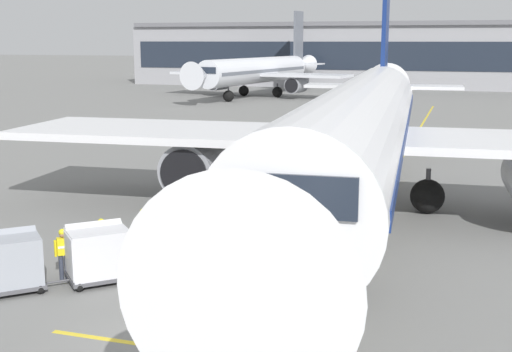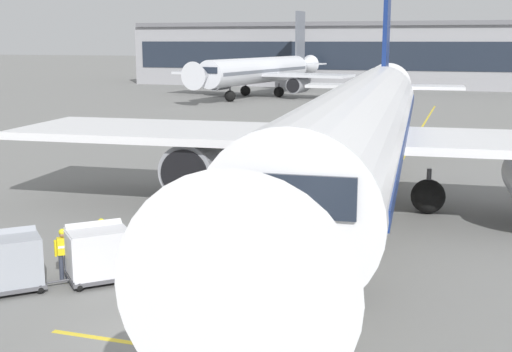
# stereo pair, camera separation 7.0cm
# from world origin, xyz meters

# --- Properties ---
(ground_plane) EXTENTS (600.00, 600.00, 0.00)m
(ground_plane) POSITION_xyz_m (0.00, 0.00, 0.00)
(ground_plane) COLOR slate
(parked_airplane) EXTENTS (33.16, 43.54, 14.77)m
(parked_airplane) POSITION_xyz_m (3.35, 14.91, 4.00)
(parked_airplane) COLOR white
(parked_airplane) RESTS_ON ground
(belt_loader) EXTENTS (4.86, 4.37, 3.03)m
(belt_loader) POSITION_xyz_m (-1.06, 6.50, 0.87)
(belt_loader) COLOR silver
(belt_loader) RESTS_ON ground
(baggage_cart_lead) EXTENTS (2.55, 2.54, 1.91)m
(baggage_cart_lead) POSITION_xyz_m (-3.47, 3.50, 1.00)
(baggage_cart_lead) COLOR #515156
(baggage_cart_lead) RESTS_ON ground
(baggage_cart_second) EXTENTS (2.55, 2.54, 1.91)m
(baggage_cart_second) POSITION_xyz_m (-5.70, 1.86, 1.00)
(baggage_cart_second) COLOR #515156
(baggage_cart_second) RESTS_ON ground
(ground_crew_by_loader) EXTENTS (0.44, 0.43, 1.74)m
(ground_crew_by_loader) POSITION_xyz_m (-4.09, 4.83, 1.00)
(ground_crew_by_loader) COLOR black
(ground_crew_by_loader) RESTS_ON ground
(ground_crew_by_carts) EXTENTS (0.36, 0.54, 1.74)m
(ground_crew_by_carts) POSITION_xyz_m (-2.68, 5.57, 1.00)
(ground_crew_by_carts) COLOR #333847
(ground_crew_by_carts) RESTS_ON ground
(ground_crew_marshaller) EXTENTS (0.46, 0.43, 1.74)m
(ground_crew_marshaller) POSITION_xyz_m (-4.64, 3.28, 1.00)
(ground_crew_marshaller) COLOR #333847
(ground_crew_marshaller) RESTS_ON ground
(ground_crew_wingwalker) EXTENTS (0.55, 0.35, 1.74)m
(ground_crew_wingwalker) POSITION_xyz_m (-3.35, 6.56, 1.00)
(ground_crew_wingwalker) COLOR #514C42
(ground_crew_wingwalker) RESTS_ON ground
(safety_cone_engine_keepout) EXTENTS (0.52, 0.52, 0.60)m
(safety_cone_engine_keepout) POSITION_xyz_m (-2.65, 12.31, 0.29)
(safety_cone_engine_keepout) COLOR black
(safety_cone_engine_keepout) RESTS_ON ground
(safety_cone_wingtip) EXTENTS (0.70, 0.70, 0.78)m
(safety_cone_wingtip) POSITION_xyz_m (-2.83, 15.04, 0.38)
(safety_cone_wingtip) COLOR black
(safety_cone_wingtip) RESTS_ON ground
(apron_guidance_line_lead_in) EXTENTS (0.20, 110.00, 0.01)m
(apron_guidance_line_lead_in) POSITION_xyz_m (3.78, 14.17, 0.00)
(apron_guidance_line_lead_in) COLOR yellow
(apron_guidance_line_lead_in) RESTS_ON ground
(terminal_building) EXTENTS (94.20, 21.98, 10.83)m
(terminal_building) POSITION_xyz_m (-3.30, 106.67, 5.36)
(terminal_building) COLOR #939399
(terminal_building) RESTS_ON ground
(distant_airplane) EXTENTS (26.73, 35.36, 12.25)m
(distant_airplane) POSITION_xyz_m (-20.47, 75.64, 3.59)
(distant_airplane) COLOR silver
(distant_airplane) RESTS_ON ground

